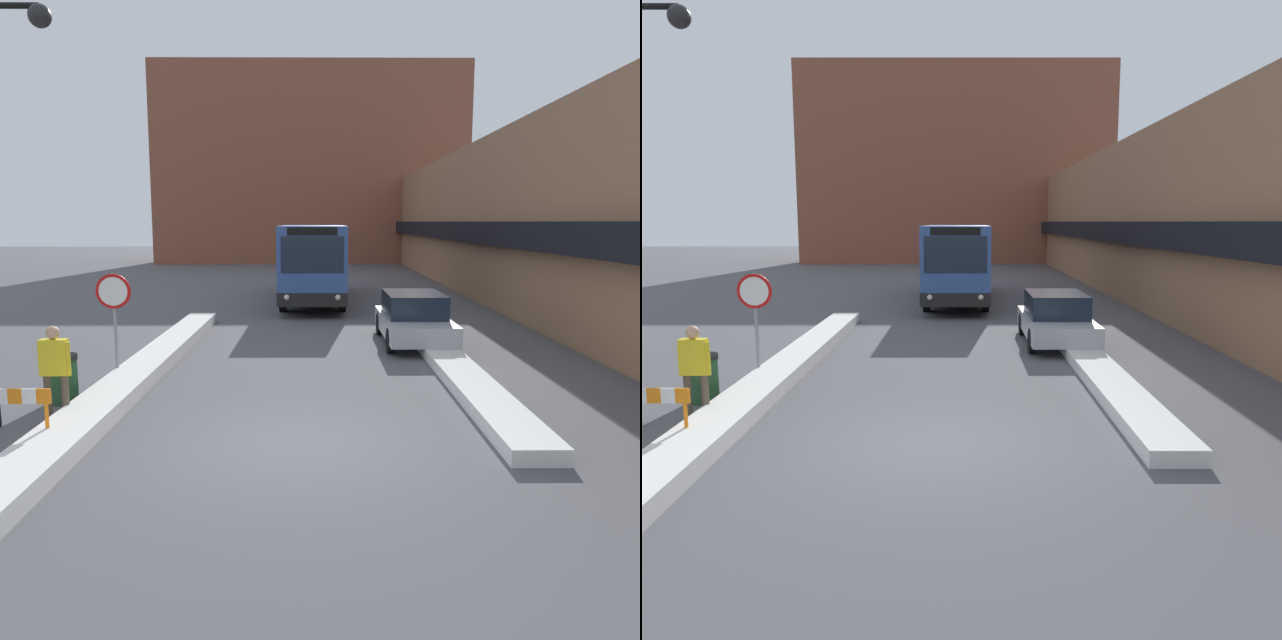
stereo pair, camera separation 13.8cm
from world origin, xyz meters
TOP-DOWN VIEW (x-y plane):
  - ground_plane at (0.00, 0.00)m, footprint 160.00×160.00m
  - building_row_right at (9.97, 24.00)m, footprint 5.50×60.00m
  - building_backdrop_far at (0.00, 46.28)m, footprint 26.00×8.00m
  - snow_bank_left at (-3.60, 4.40)m, footprint 0.90×15.94m
  - snow_bank_right at (3.60, 4.97)m, footprint 0.90×11.83m
  - city_bus at (0.24, 18.24)m, footprint 2.58×11.16m
  - parked_car_front at (3.20, 8.40)m, footprint 1.87×4.44m
  - stop_sign at (-4.03, 4.06)m, footprint 0.76×0.08m
  - pedestrian at (-4.20, 1.24)m, footprint 0.56×0.23m
  - trash_bin at (-4.57, 2.42)m, footprint 0.59×0.59m
  - construction_barricade at (-4.31, -0.02)m, footprint 1.10×0.06m

SIDE VIEW (x-z plane):
  - ground_plane at x=0.00m, z-range 0.00..0.00m
  - snow_bank_right at x=3.60m, z-range 0.00..0.27m
  - snow_bank_left at x=-3.60m, z-range 0.00..0.31m
  - trash_bin at x=-4.57m, z-range 0.00..0.95m
  - construction_barricade at x=-4.31m, z-range 0.20..1.14m
  - parked_car_front at x=3.20m, z-range 0.01..1.47m
  - pedestrian at x=-4.20m, z-range 0.17..1.88m
  - stop_sign at x=-4.03m, z-range 0.54..2.92m
  - city_bus at x=0.24m, z-range 0.15..3.48m
  - building_row_right at x=9.97m, z-range -0.01..7.05m
  - building_backdrop_far at x=0.00m, z-range 0.00..16.29m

